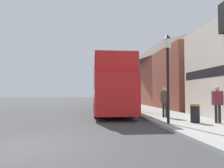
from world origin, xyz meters
name	(u,v)px	position (x,y,z in m)	size (l,w,h in m)	color
ground_plane	(73,106)	(0.00, 21.00, 0.00)	(144.00, 144.00, 0.00)	#3D3D3F
sidewalk	(134,107)	(7.18, 18.00, 0.07)	(3.68, 108.00, 0.14)	#999993
brick_terrace_rear	(163,72)	(12.02, 22.18, 4.50)	(6.00, 24.54, 9.01)	brown
tour_bus	(110,91)	(3.66, 10.93, 1.81)	(2.71, 11.02, 4.04)	red
parked_car_ahead_of_bus	(108,101)	(4.25, 19.72, 0.65)	(1.78, 4.29, 1.37)	silver
pedestrian_second	(218,101)	(8.27, 3.59, 1.22)	(0.47, 0.26, 1.80)	#232328
pedestrian_third	(165,99)	(6.60, 6.36, 1.22)	(0.47, 0.26, 1.80)	#232328
lamp_post_nearest	(168,61)	(5.80, 3.67, 3.15)	(0.35, 0.35, 4.33)	black
lamp_post_second	(137,74)	(6.00, 11.20, 3.21)	(0.35, 0.35, 4.42)	black
lamp_post_third	(122,78)	(5.92, 18.73, 3.45)	(0.35, 0.35, 4.82)	black
litter_bin	(195,113)	(7.21, 3.80, 0.62)	(0.48, 0.48, 0.90)	black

